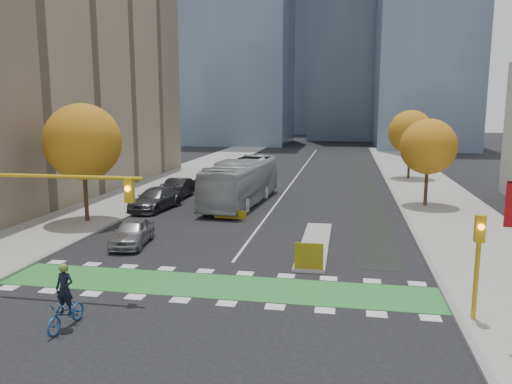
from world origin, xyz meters
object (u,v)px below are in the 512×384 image
at_px(traffic_signal_west, 21,200).
at_px(tree_west, 83,142).
at_px(parked_car_e, 218,173).
at_px(hazard_board, 309,256).
at_px(tree_east_far, 411,132).
at_px(parked_car_c, 156,199).
at_px(parked_car_d, 206,181).
at_px(parked_car_b, 177,189).
at_px(traffic_signal_east, 478,252).
at_px(parked_car_a, 132,232).
at_px(cyclist, 66,307).
at_px(tree_east_near, 428,147).
at_px(bus, 242,182).

bearing_deg(traffic_signal_west, tree_west, 108.02).
bearing_deg(parked_car_e, hazard_board, -67.03).
relative_size(tree_east_far, parked_car_c, 1.32).
bearing_deg(parked_car_d, parked_car_b, -106.63).
bearing_deg(traffic_signal_east, parked_car_e, 118.92).
distance_m(tree_west, parked_car_c, 7.65).
relative_size(traffic_signal_east, parked_car_a, 0.91).
distance_m(cyclist, parked_car_a, 11.17).
xyz_separation_m(tree_east_far, parked_car_c, (-21.50, -20.83, -4.40)).
bearing_deg(tree_west, parked_car_b, 73.57).
relative_size(hazard_board, tree_east_near, 0.20).
xyz_separation_m(hazard_board, cyclist, (-8.18, -7.88, 0.02)).
relative_size(parked_car_b, parked_car_e, 1.06).
xyz_separation_m(tree_west, parked_car_e, (3.82, 21.29, -4.78)).
bearing_deg(tree_east_near, cyclist, -122.21).
distance_m(tree_east_near, parked_car_d, 21.42).
bearing_deg(traffic_signal_east, hazard_board, 144.08).
height_order(hazard_board, parked_car_a, parked_car_a).
bearing_deg(traffic_signal_west, traffic_signal_east, 0.01).
height_order(parked_car_c, parked_car_e, parked_car_c).
distance_m(hazard_board, parked_car_d, 26.94).
xyz_separation_m(hazard_board, traffic_signal_west, (-11.93, -4.71, 3.23)).
bearing_deg(cyclist, traffic_signal_east, 16.06).
xyz_separation_m(hazard_board, parked_car_d, (-12.05, 24.09, -0.08)).
xyz_separation_m(bus, parked_car_e, (-5.32, 12.50, -1.02)).
relative_size(parked_car_c, parked_car_e, 1.18).
relative_size(tree_east_far, parked_car_b, 1.47).
distance_m(cyclist, bus, 24.53).
relative_size(traffic_signal_west, parked_car_e, 1.74).
bearing_deg(bus, parked_car_e, 117.68).
bearing_deg(tree_west, traffic_signal_west, -71.98).
bearing_deg(tree_east_near, tree_east_far, 88.21).
xyz_separation_m(tree_east_near, bus, (-14.85, -1.21, -3.01)).
distance_m(tree_west, tree_east_near, 26.01).
bearing_deg(parked_car_b, parked_car_c, -90.19).
height_order(tree_east_near, traffic_signal_west, tree_east_near).
height_order(tree_east_far, bus, tree_east_far).
distance_m(traffic_signal_east, parked_car_d, 34.32).
bearing_deg(parked_car_c, traffic_signal_west, -78.58).
bearing_deg(traffic_signal_east, tree_west, 150.93).
xyz_separation_m(cyclist, parked_car_d, (-3.88, 31.97, -0.10)).
height_order(parked_car_a, parked_car_e, parked_car_e).
bearing_deg(parked_car_c, parked_car_b, 97.95).
relative_size(tree_east_near, bus, 0.53).
relative_size(parked_car_a, parked_car_b, 0.87).
bearing_deg(parked_car_d, tree_east_far, 17.46).
height_order(tree_east_far, parked_car_b, tree_east_far).
distance_m(parked_car_b, parked_car_e, 11.15).
height_order(traffic_signal_east, bus, traffic_signal_east).
relative_size(hazard_board, parked_car_a, 0.31).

